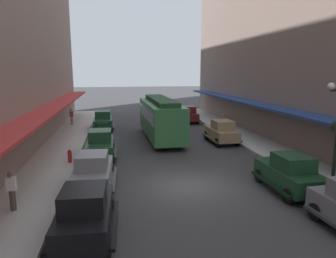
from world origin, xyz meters
TOP-DOWN VIEW (x-y plane):
  - ground_plane at (0.00, 0.00)m, footprint 200.00×200.00m
  - sidewalk_left at (-7.50, 0.00)m, footprint 3.00×60.00m
  - sidewalk_right at (7.50, 0.00)m, footprint 3.00×60.00m
  - parked_car_0 at (4.59, -1.45)m, footprint 2.18×4.27m
  - parked_car_1 at (4.86, 8.85)m, footprint 2.19×4.28m
  - parked_car_2 at (-4.66, -4.05)m, footprint 2.28×4.31m
  - parked_car_3 at (-4.55, 5.96)m, footprint 2.18×4.27m
  - parked_car_5 at (-4.67, 0.44)m, footprint 2.30×4.32m
  - parked_car_6 at (4.53, 19.05)m, footprint 2.16×4.27m
  - parked_car_7 at (-4.70, 16.12)m, footprint 2.17×4.27m
  - streetcar at (0.27, 11.10)m, footprint 2.69×9.65m
  - fire_hydrant at (-6.35, 4.72)m, footprint 0.24×0.24m
  - pedestrian_0 at (6.66, 12.90)m, footprint 0.36×0.24m
  - pedestrian_1 at (-7.99, 18.75)m, footprint 0.36×0.28m
  - pedestrian_2 at (-7.70, -1.76)m, footprint 0.36×0.24m

SIDE VIEW (x-z plane):
  - ground_plane at x=0.00m, z-range 0.00..0.00m
  - sidewalk_left at x=-7.50m, z-range 0.00..0.15m
  - sidewalk_right at x=7.50m, z-range 0.00..0.15m
  - fire_hydrant at x=-6.35m, z-range 0.15..0.97m
  - parked_car_0 at x=4.59m, z-range 0.02..1.86m
  - parked_car_1 at x=4.86m, z-range 0.02..1.86m
  - parked_car_2 at x=-4.66m, z-range 0.02..1.86m
  - parked_car_3 at x=-4.55m, z-range 0.02..1.86m
  - parked_car_5 at x=-4.67m, z-range 0.02..1.86m
  - parked_car_6 at x=4.53m, z-range 0.02..1.86m
  - parked_car_7 at x=-4.70m, z-range 0.02..1.86m
  - pedestrian_0 at x=6.66m, z-range 0.17..1.81m
  - pedestrian_2 at x=-7.70m, z-range 0.17..1.81m
  - pedestrian_1 at x=-7.99m, z-range 0.18..1.85m
  - streetcar at x=0.27m, z-range 0.17..3.63m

